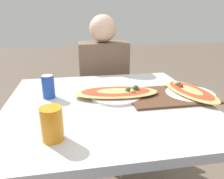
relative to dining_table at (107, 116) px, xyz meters
The scene contains 8 objects.
dining_table is the anchor object (origin of this frame).
chair_far_seated 0.85m from the dining_table, 84.38° to the left, with size 0.40×0.40×0.83m.
person_seated 0.71m from the dining_table, 83.53° to the left, with size 0.39×0.24×1.19m.
pizza_main 0.14m from the dining_table, 48.65° to the left, with size 0.48×0.28×0.06m.
soda_can 0.35m from the dining_table, 158.49° to the left, with size 0.07×0.07×0.12m.
drink_glass 0.42m from the dining_table, 128.90° to the right, with size 0.08×0.08×0.13m.
serving_tray 0.36m from the dining_table, ahead, with size 0.46×0.30×0.01m.
pizza_second 0.48m from the dining_table, ahead, with size 0.27×0.42×0.05m.
Camera 1 is at (-0.15, -1.03, 1.22)m, focal length 35.00 mm.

